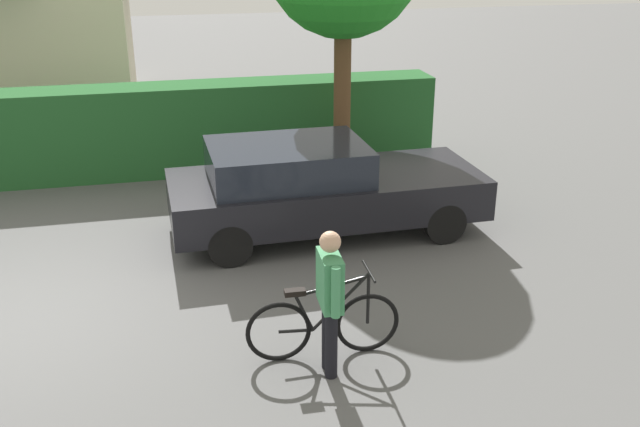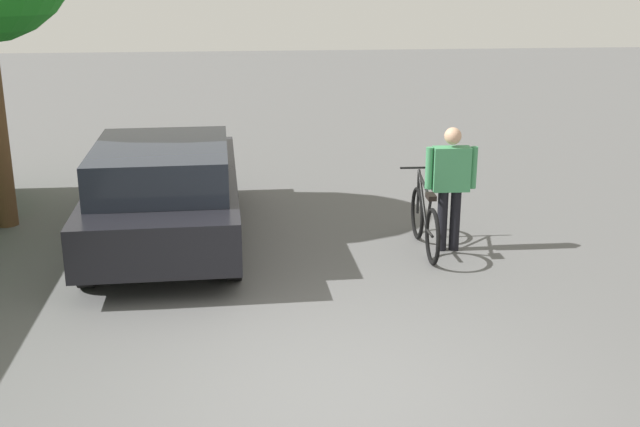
% 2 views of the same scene
% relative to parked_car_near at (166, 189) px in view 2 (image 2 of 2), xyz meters
% --- Properties ---
extents(ground_plane, '(60.00, 60.00, 0.00)m').
position_rel_parked_car_near_xyz_m(ground_plane, '(-4.08, -1.73, -0.73)').
color(ground_plane, '#565656').
extents(parked_car_near, '(4.62, 1.93, 1.40)m').
position_rel_parked_car_near_xyz_m(parked_car_near, '(0.00, 0.00, 0.00)').
color(parked_car_near, black).
rests_on(parked_car_near, ground).
extents(bicycle, '(1.66, 0.50, 0.98)m').
position_rel_parked_car_near_xyz_m(bicycle, '(-0.65, -3.26, -0.34)').
color(bicycle, black).
rests_on(bicycle, ground).
extents(person_rider, '(0.22, 0.65, 1.58)m').
position_rel_parked_car_near_xyz_m(person_rider, '(-0.66, -3.57, 0.19)').
color(person_rider, black).
rests_on(person_rider, ground).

